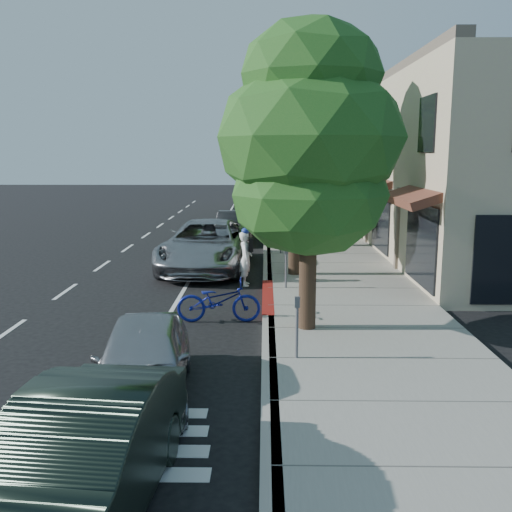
{
  "coord_description": "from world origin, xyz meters",
  "views": [
    {
      "loc": [
        -0.09,
        -14.87,
        4.2
      ],
      "look_at": [
        -0.34,
        0.77,
        1.35
      ],
      "focal_mm": 40.0,
      "sensor_mm": 36.0,
      "label": 1
    }
  ],
  "objects_px": {
    "street_tree_2": "(288,141)",
    "bicycle": "(219,301)",
    "dark_sedan": "(234,226)",
    "street_tree_0": "(310,143)",
    "white_pickup": "(258,212)",
    "near_car_a": "(143,359)",
    "silver_suv": "(207,245)",
    "dark_suv_far": "(249,202)",
    "cyclist": "(246,259)",
    "near_car_b": "(78,463)",
    "pedestrian": "(346,222)",
    "street_tree_5": "(278,145)",
    "street_tree_4": "(281,148)",
    "street_tree_3": "(284,138)",
    "street_tree_1": "(296,126)"
  },
  "relations": [
    {
      "from": "street_tree_1",
      "to": "pedestrian",
      "type": "height_order",
      "value": "street_tree_1"
    },
    {
      "from": "street_tree_5",
      "to": "dark_sedan",
      "type": "height_order",
      "value": "street_tree_5"
    },
    {
      "from": "street_tree_0",
      "to": "silver_suv",
      "type": "height_order",
      "value": "street_tree_0"
    },
    {
      "from": "street_tree_2",
      "to": "bicycle",
      "type": "xyz_separation_m",
      "value": [
        -2.14,
        -11.08,
        -4.14
      ]
    },
    {
      "from": "street_tree_3",
      "to": "near_car_a",
      "type": "bearing_deg",
      "value": -98.2
    },
    {
      "from": "silver_suv",
      "to": "dark_sedan",
      "type": "relative_size",
      "value": 1.47
    },
    {
      "from": "street_tree_0",
      "to": "near_car_b",
      "type": "distance_m",
      "value": 8.49
    },
    {
      "from": "street_tree_5",
      "to": "white_pickup",
      "type": "height_order",
      "value": "street_tree_5"
    },
    {
      "from": "street_tree_4",
      "to": "near_car_a",
      "type": "bearing_deg",
      "value": -96.43
    },
    {
      "from": "cyclist",
      "to": "white_pickup",
      "type": "height_order",
      "value": "white_pickup"
    },
    {
      "from": "bicycle",
      "to": "silver_suv",
      "type": "height_order",
      "value": "silver_suv"
    },
    {
      "from": "cyclist",
      "to": "street_tree_5",
      "type": "bearing_deg",
      "value": -6.1
    },
    {
      "from": "dark_sedan",
      "to": "street_tree_0",
      "type": "bearing_deg",
      "value": -79.7
    },
    {
      "from": "street_tree_4",
      "to": "street_tree_3",
      "type": "bearing_deg",
      "value": -90.0
    },
    {
      "from": "street_tree_2",
      "to": "silver_suv",
      "type": "xyz_separation_m",
      "value": [
        -3.1,
        -4.5,
        -3.81
      ]
    },
    {
      "from": "near_car_a",
      "to": "pedestrian",
      "type": "distance_m",
      "value": 18.79
    },
    {
      "from": "street_tree_0",
      "to": "dark_sedan",
      "type": "distance_m",
      "value": 14.8
    },
    {
      "from": "cyclist",
      "to": "bicycle",
      "type": "distance_m",
      "value": 4.07
    },
    {
      "from": "street_tree_1",
      "to": "white_pickup",
      "type": "distance_m",
      "value": 13.74
    },
    {
      "from": "street_tree_5",
      "to": "dark_sedan",
      "type": "bearing_deg",
      "value": -98.89
    },
    {
      "from": "street_tree_2",
      "to": "near_car_a",
      "type": "height_order",
      "value": "street_tree_2"
    },
    {
      "from": "white_pickup",
      "to": "near_car_a",
      "type": "xyz_separation_m",
      "value": [
        -1.7,
        -22.53,
        -0.21
      ]
    },
    {
      "from": "street_tree_2",
      "to": "street_tree_4",
      "type": "xyz_separation_m",
      "value": [
        0.0,
        12.0,
        -0.24
      ]
    },
    {
      "from": "near_car_a",
      "to": "near_car_b",
      "type": "distance_m",
      "value": 3.5
    },
    {
      "from": "bicycle",
      "to": "dark_suv_far",
      "type": "bearing_deg",
      "value": -2.32
    },
    {
      "from": "silver_suv",
      "to": "street_tree_0",
      "type": "bearing_deg",
      "value": -64.17
    },
    {
      "from": "near_car_b",
      "to": "street_tree_1",
      "type": "bearing_deg",
      "value": 80.63
    },
    {
      "from": "silver_suv",
      "to": "street_tree_1",
      "type": "bearing_deg",
      "value": -22.45
    },
    {
      "from": "street_tree_0",
      "to": "silver_suv",
      "type": "xyz_separation_m",
      "value": [
        -3.1,
        7.5,
        -3.53
      ]
    },
    {
      "from": "street_tree_1",
      "to": "street_tree_4",
      "type": "distance_m",
      "value": 18.01
    },
    {
      "from": "cyclist",
      "to": "pedestrian",
      "type": "xyz_separation_m",
      "value": [
        4.5,
        9.37,
        0.06
      ]
    },
    {
      "from": "near_car_b",
      "to": "pedestrian",
      "type": "relative_size",
      "value": 2.88
    },
    {
      "from": "street_tree_0",
      "to": "dark_suv_far",
      "type": "xyz_separation_m",
      "value": [
        -2.09,
        26.84,
        -3.63
      ]
    },
    {
      "from": "white_pickup",
      "to": "near_car_b",
      "type": "bearing_deg",
      "value": -93.77
    },
    {
      "from": "street_tree_3",
      "to": "dark_suv_far",
      "type": "distance_m",
      "value": 9.99
    },
    {
      "from": "dark_sedan",
      "to": "silver_suv",
      "type": "bearing_deg",
      "value": -94.99
    },
    {
      "from": "street_tree_5",
      "to": "pedestrian",
      "type": "bearing_deg",
      "value": -79.52
    },
    {
      "from": "dark_sedan",
      "to": "dark_suv_far",
      "type": "bearing_deg",
      "value": 88.54
    },
    {
      "from": "street_tree_4",
      "to": "near_car_a",
      "type": "distance_m",
      "value": 27.93
    },
    {
      "from": "pedestrian",
      "to": "street_tree_2",
      "type": "bearing_deg",
      "value": 20.09
    },
    {
      "from": "street_tree_0",
      "to": "street_tree_3",
      "type": "relative_size",
      "value": 0.87
    },
    {
      "from": "street_tree_3",
      "to": "street_tree_4",
      "type": "relative_size",
      "value": 1.14
    },
    {
      "from": "street_tree_3",
      "to": "silver_suv",
      "type": "height_order",
      "value": "street_tree_3"
    },
    {
      "from": "street_tree_0",
      "to": "street_tree_4",
      "type": "distance_m",
      "value": 24.0
    },
    {
      "from": "silver_suv",
      "to": "near_car_b",
      "type": "relative_size",
      "value": 1.41
    },
    {
      "from": "street_tree_2",
      "to": "street_tree_0",
      "type": "bearing_deg",
      "value": -90.0
    },
    {
      "from": "street_tree_5",
      "to": "pedestrian",
      "type": "relative_size",
      "value": 4.91
    },
    {
      "from": "street_tree_2",
      "to": "bicycle",
      "type": "height_order",
      "value": "street_tree_2"
    },
    {
      "from": "dark_suv_far",
      "to": "near_car_a",
      "type": "relative_size",
      "value": 1.16
    },
    {
      "from": "street_tree_0",
      "to": "near_car_a",
      "type": "xyz_separation_m",
      "value": [
        -3.1,
        -3.5,
        -3.73
      ]
    }
  ]
}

